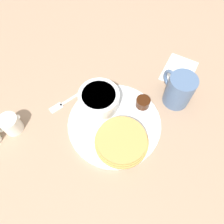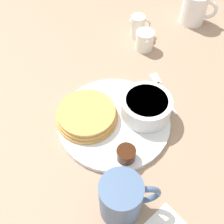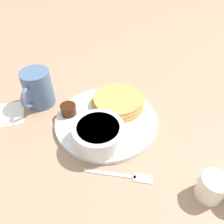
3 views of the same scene
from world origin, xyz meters
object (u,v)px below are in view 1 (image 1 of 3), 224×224
(fork, at_px, (66,102))
(bowl, at_px, (99,99))
(coffee_mug, at_px, (179,90))
(creamer_pitcher_near, at_px, (11,124))
(plate, at_px, (114,123))

(fork, bearing_deg, bowl, -77.76)
(coffee_mug, distance_m, creamer_pitcher_near, 0.47)
(fork, bearing_deg, creamer_pitcher_near, 142.59)
(plate, xyz_separation_m, coffee_mug, (0.14, -0.14, 0.05))
(creamer_pitcher_near, xyz_separation_m, fork, (0.13, -0.10, -0.03))
(coffee_mug, relative_size, fork, 0.79)
(bowl, xyz_separation_m, coffee_mug, (0.10, -0.21, 0.01))
(creamer_pitcher_near, bearing_deg, coffee_mug, -58.52)
(bowl, bearing_deg, coffee_mug, -64.69)
(coffee_mug, height_order, creamer_pitcher_near, coffee_mug)
(plate, height_order, coffee_mug, coffee_mug)
(plate, bearing_deg, bowl, 54.80)
(plate, relative_size, bowl, 2.26)
(plate, bearing_deg, fork, 82.40)
(fork, bearing_deg, coffee_mug, -68.76)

